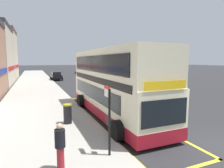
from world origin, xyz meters
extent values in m
plane|color=#28282B|center=(0.00, 32.00, 0.00)|extent=(260.00, 260.00, 0.00)
cube|color=#A39E93|center=(-7.00, 32.00, 0.07)|extent=(6.00, 76.00, 0.14)
cube|color=beige|center=(-2.45, 6.56, 1.35)|extent=(2.52, 10.98, 2.30)
cube|color=beige|center=(-2.45, 6.56, 3.45)|extent=(2.49, 10.76, 1.90)
cube|color=maroon|center=(-2.45, 6.56, 0.50)|extent=(2.54, 11.00, 0.60)
cube|color=black|center=(-2.45, 6.56, 2.52)|extent=(2.55, 10.11, 0.36)
cube|color=black|center=(-3.73, 6.96, 1.65)|extent=(0.04, 8.79, 0.90)
cube|color=black|center=(-3.73, 6.56, 3.50)|extent=(0.04, 9.67, 1.00)
cube|color=black|center=(-2.45, 1.04, 1.60)|extent=(2.22, 0.04, 1.10)
cube|color=yellow|center=(-2.45, 1.04, 2.72)|extent=(2.01, 0.04, 0.36)
cylinder|color=black|center=(-3.80, 2.60, 0.50)|extent=(0.56, 1.00, 1.00)
cylinder|color=black|center=(-1.10, 2.60, 0.50)|extent=(0.56, 1.00, 1.00)
cylinder|color=black|center=(-3.80, 9.58, 0.50)|extent=(0.56, 1.00, 1.00)
cylinder|color=black|center=(-1.10, 9.58, 0.50)|extent=(0.56, 1.00, 1.00)
cube|color=yellow|center=(-3.92, 6.42, 0.01)|extent=(0.16, 13.79, 0.01)
cube|color=yellow|center=(-0.97, 6.42, 0.01)|extent=(0.16, 13.79, 0.01)
cube|color=yellow|center=(-2.45, -0.39, 0.01)|extent=(3.11, 0.16, 0.01)
cube|color=yellow|center=(-2.45, 13.24, 0.01)|extent=(3.11, 0.16, 0.01)
cylinder|color=black|center=(-4.76, 1.31, 1.41)|extent=(0.09, 0.09, 2.53)
cube|color=silver|center=(-4.76, 1.57, 2.49)|extent=(0.05, 0.42, 0.30)
cube|color=red|center=(-4.76, 1.57, 2.69)|extent=(0.05, 0.42, 0.10)
cube|color=black|center=(-4.76, 1.41, 1.44)|extent=(0.06, 0.28, 0.40)
cube|color=navy|center=(-10.16, 17.56, 2.60)|extent=(0.08, 6.50, 0.56)
cube|color=#B2191E|center=(-10.16, 27.31, 2.60)|extent=(0.08, 8.75, 0.56)
cube|color=#B2191E|center=(-10.16, 37.67, 2.60)|extent=(0.08, 8.37, 0.56)
cube|color=black|center=(-3.18, 32.34, 0.66)|extent=(1.76, 4.20, 0.72)
cube|color=black|center=(-3.18, 32.24, 1.32)|extent=(1.52, 1.90, 0.60)
cylinder|color=black|center=(-4.12, 33.64, 0.30)|extent=(0.22, 0.60, 0.60)
cylinder|color=black|center=(-2.25, 33.64, 0.30)|extent=(0.22, 0.60, 0.60)
cylinder|color=black|center=(-4.12, 31.04, 0.30)|extent=(0.22, 0.60, 0.60)
cylinder|color=black|center=(-2.25, 31.04, 0.30)|extent=(0.22, 0.60, 0.60)
cube|color=#B2B5BA|center=(5.00, 47.83, 0.66)|extent=(1.76, 4.20, 0.72)
cube|color=black|center=(5.00, 47.73, 1.32)|extent=(1.52, 1.90, 0.60)
cylinder|color=black|center=(4.06, 49.13, 0.30)|extent=(0.22, 0.60, 0.60)
cylinder|color=black|center=(5.93, 49.13, 0.30)|extent=(0.22, 0.60, 0.60)
cylinder|color=black|center=(4.06, 46.53, 0.30)|extent=(0.22, 0.60, 0.60)
cylinder|color=black|center=(5.93, 46.53, 0.30)|extent=(0.22, 0.60, 0.60)
cylinder|color=maroon|center=(-6.59, 1.07, 0.52)|extent=(0.24, 0.24, 0.76)
cylinder|color=black|center=(-6.59, 1.07, 1.20)|extent=(0.34, 0.34, 0.60)
sphere|color=tan|center=(-6.59, 1.07, 1.60)|extent=(0.20, 0.20, 0.20)
cylinder|color=black|center=(-5.58, 5.63, 0.66)|extent=(0.46, 0.46, 1.03)
cylinder|color=#A5991E|center=(-5.58, 5.63, 1.21)|extent=(0.49, 0.49, 0.08)
camera|label=1|loc=(-7.30, -4.96, 3.68)|focal=30.28mm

